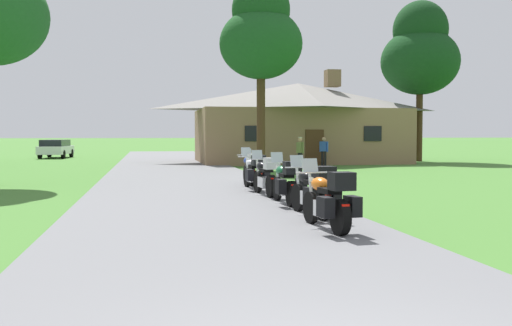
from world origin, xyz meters
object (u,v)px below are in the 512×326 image
motorcycle_white_fifth_in_row (254,172)px  bystander_olive_shirt_beside_signpost (300,151)px  motorcycle_blue_farthest_in_row (250,169)px  bystander_blue_shirt_near_lodge (324,150)px  tree_right_of_lodge (420,53)px  motorcycle_green_third_in_row (287,183)px  parked_white_suv_far_left (56,148)px  motorcycle_orange_nearest_to_camera (330,201)px  tree_by_lodge_front (261,35)px  motorcycle_black_fourth_in_row (266,176)px  motorcycle_black_second_in_row (314,192)px

motorcycle_white_fifth_in_row → bystander_olive_shirt_beside_signpost: bearing=64.2°
motorcycle_blue_farthest_in_row → bystander_blue_shirt_near_lodge: bystander_blue_shirt_near_lodge is taller
bystander_blue_shirt_near_lodge → tree_right_of_lodge: size_ratio=0.16×
motorcycle_green_third_in_row → parked_white_suv_far_left: (-10.46, 32.99, 0.17)m
motorcycle_green_third_in_row → bystander_blue_shirt_near_lodge: (6.35, 17.90, 0.32)m
motorcycle_orange_nearest_to_camera → bystander_olive_shirt_beside_signpost: size_ratio=1.24×
motorcycle_green_third_in_row → tree_by_lodge_front: tree_by_lodge_front is taller
motorcycle_black_fourth_in_row → motorcycle_blue_farthest_in_row: 3.70m
tree_right_of_lodge → motorcycle_white_fifth_in_row: bearing=-128.0°
bystander_blue_shirt_near_lodge → motorcycle_orange_nearest_to_camera: bearing=115.6°
motorcycle_orange_nearest_to_camera → motorcycle_black_fourth_in_row: same height
motorcycle_blue_farthest_in_row → bystander_olive_shirt_beside_signpost: size_ratio=1.24×
motorcycle_white_fifth_in_row → motorcycle_blue_farthest_in_row: (0.14, 1.76, 0.01)m
motorcycle_orange_nearest_to_camera → motorcycle_black_second_in_row: same height
motorcycle_green_third_in_row → bystander_olive_shirt_beside_signpost: bearing=72.7°
motorcycle_white_fifth_in_row → motorcycle_blue_farthest_in_row: 1.77m
motorcycle_orange_nearest_to_camera → bystander_blue_shirt_near_lodge: (6.50, 22.02, 0.32)m
bystander_blue_shirt_near_lodge → bystander_olive_shirt_beside_signpost: bearing=89.7°
tree_by_lodge_front → bystander_blue_shirt_near_lodge: bearing=29.7°
motorcycle_black_second_in_row → parked_white_suv_far_left: size_ratio=0.44×
motorcycle_white_fifth_in_row → parked_white_suv_far_left: parked_white_suv_far_left is taller
motorcycle_black_second_in_row → tree_right_of_lodge: 29.63m
bystander_olive_shirt_beside_signpost → parked_white_suv_far_left: (-14.88, 17.22, -0.17)m
motorcycle_green_third_in_row → bystander_blue_shirt_near_lodge: bearing=68.8°
motorcycle_orange_nearest_to_camera → parked_white_suv_far_left: bearing=99.9°
bystander_olive_shirt_beside_signpost → motorcycle_green_third_in_row: bearing=-42.9°
tree_right_of_lodge → motorcycle_green_third_in_row: bearing=-122.4°
motorcycle_green_third_in_row → motorcycle_blue_farthest_in_row: 5.95m
tree_right_of_lodge → parked_white_suv_far_left: bearing=157.7°
motorcycle_white_fifth_in_row → motorcycle_orange_nearest_to_camera: bearing=-94.9°
motorcycle_black_second_in_row → motorcycle_blue_farthest_in_row: bearing=83.0°
motorcycle_orange_nearest_to_camera → motorcycle_green_third_in_row: bearing=82.3°
tree_by_lodge_front → motorcycle_blue_farthest_in_row: bearing=-103.0°
motorcycle_blue_farthest_in_row → parked_white_suv_far_left: (-10.52, 27.04, 0.16)m
motorcycle_green_third_in_row → motorcycle_orange_nearest_to_camera: bearing=-93.7°
motorcycle_black_second_in_row → tree_by_lodge_front: (2.20, 17.84, 6.32)m
motorcycle_black_second_in_row → bystander_olive_shirt_beside_signpost: (4.34, 18.05, 0.34)m
motorcycle_orange_nearest_to_camera → motorcycle_white_fifth_in_row: size_ratio=1.00×
motorcycle_blue_farthest_in_row → bystander_blue_shirt_near_lodge: size_ratio=1.25×
motorcycle_blue_farthest_in_row → parked_white_suv_far_left: parked_white_suv_far_left is taller
motorcycle_black_second_in_row → motorcycle_black_fourth_in_row: (-0.18, 4.53, 0.01)m
motorcycle_black_fourth_in_row → motorcycle_black_second_in_row: bearing=-92.6°
motorcycle_green_third_in_row → motorcycle_white_fifth_in_row: same height
motorcycle_orange_nearest_to_camera → bystander_olive_shirt_beside_signpost: 20.42m
motorcycle_blue_farthest_in_row → tree_by_lodge_front: 11.71m
motorcycle_white_fifth_in_row → tree_by_lodge_front: (2.36, 11.38, 6.32)m
tree_right_of_lodge → parked_white_suv_far_left: size_ratio=2.26×
bystander_blue_shirt_near_lodge → motorcycle_green_third_in_row: bearing=112.5°
bystander_blue_shirt_near_lodge → tree_by_lodge_front: tree_by_lodge_front is taller
motorcycle_orange_nearest_to_camera → motorcycle_black_fourth_in_row: (0.05, 6.38, 0.01)m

